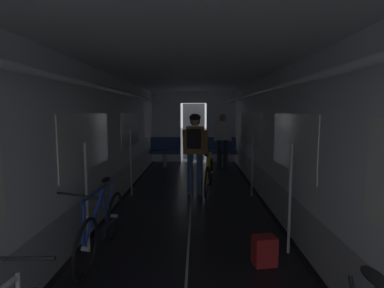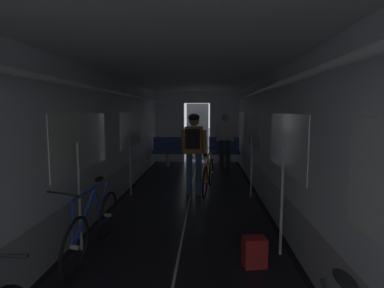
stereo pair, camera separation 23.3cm
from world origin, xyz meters
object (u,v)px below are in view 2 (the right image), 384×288
Objects in this scene: bicycle_blue at (93,225)px; person_cyclist_aisle at (194,145)px; bench_seat_far_left at (168,149)px; person_standing_near_bench at (225,138)px; bicycle_yellow_in_aisle at (208,175)px; backpack_on_floor at (254,252)px; bench_seat_far_right at (224,149)px.

person_cyclist_aisle is (1.13, 2.77, 0.69)m from bicycle_blue.
person_standing_near_bench is at bearing -11.79° from bench_seat_far_left.
bicycle_yellow_in_aisle is 4.95× the size of backpack_on_floor.
bench_seat_far_right reaches higher than bicycle_yellow_in_aisle.
bicycle_yellow_in_aisle is 1.00× the size of person_standing_near_bench.
bicycle_blue is at bearing -108.95° from person_standing_near_bench.
bench_seat_far_left reaches higher than bicycle_yellow_in_aisle.
person_cyclist_aisle is (0.97, -3.32, 0.50)m from bench_seat_far_left.
person_standing_near_bench is at bearing 79.03° from bicycle_yellow_in_aisle.
backpack_on_floor is (0.83, -2.95, -0.90)m from person_cyclist_aisle.
backpack_on_floor is at bearing -90.00° from person_standing_near_bench.
bicycle_blue is at bearing -115.43° from bicycle_yellow_in_aisle.
person_cyclist_aisle is at bearing -139.22° from bicycle_yellow_in_aisle.
bench_seat_far_left is at bearing 168.21° from person_standing_near_bench.
person_standing_near_bench is (1.96, 5.71, 0.59)m from bicycle_blue.
person_standing_near_bench is 4.96× the size of backpack_on_floor.
person_cyclist_aisle is at bearing 105.69° from backpack_on_floor.
bench_seat_far_left is at bearing 112.77° from bicycle_yellow_in_aisle.
bench_seat_far_left and bench_seat_far_right have the same top height.
bicycle_blue is 4.98× the size of backpack_on_floor.
person_standing_near_bench reaches higher than bench_seat_far_right.
backpack_on_floor is at bearing -74.31° from person_cyclist_aisle.
person_cyclist_aisle is at bearing -105.71° from person_standing_near_bench.
bicycle_blue is at bearing -91.50° from bench_seat_far_left.
bicycle_blue is at bearing -107.83° from bench_seat_far_right.
bicycle_blue is 1.01× the size of bicycle_yellow_in_aisle.
bicycle_yellow_in_aisle is at bearing -99.60° from bench_seat_far_right.
bicycle_yellow_in_aisle is (1.28, -3.06, -0.18)m from bench_seat_far_left.
bicycle_yellow_in_aisle is (1.44, 3.03, 0.00)m from bicycle_blue.
bench_seat_far_left is 0.58× the size of bicycle_yellow_in_aisle.
person_cyclist_aisle reaches higher than bench_seat_far_right.
bench_seat_far_left is 1.89m from person_standing_near_bench.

